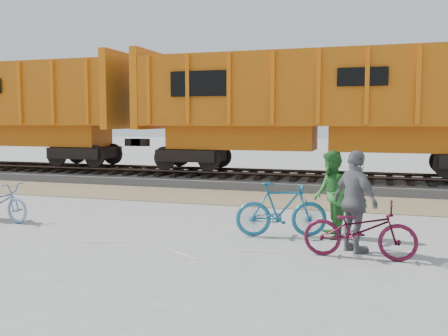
{
  "coord_description": "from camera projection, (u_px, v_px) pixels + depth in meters",
  "views": [
    {
      "loc": [
        4.17,
        -9.43,
        2.42
      ],
      "look_at": [
        0.75,
        1.5,
        1.33
      ],
      "focal_mm": 40.0,
      "sensor_mm": 36.0,
      "label": 1
    }
  ],
  "objects": [
    {
      "name": "person_man",
      "position": [
        331.0,
        194.0,
        10.28
      ],
      "size": [
        0.92,
        1.05,
        1.81
      ],
      "primitive_type": "imported",
      "rotation": [
        0.0,
        0.0,
        -1.27
      ],
      "color": "#2F772E",
      "rests_on": "ground"
    },
    {
      "name": "track",
      "position": [
        264.0,
        172.0,
        18.94
      ],
      "size": [
        120.0,
        2.6,
        0.24
      ],
      "color": "black",
      "rests_on": "ballast_bed"
    },
    {
      "name": "gravel_strip",
      "position": [
        239.0,
        198.0,
        15.65
      ],
      "size": [
        120.0,
        3.0,
        0.02
      ],
      "primitive_type": "cube",
      "color": "#8A7956",
      "rests_on": "ground"
    },
    {
      "name": "hopper_car_center",
      "position": [
        323.0,
        105.0,
        18.05
      ],
      "size": [
        14.0,
        3.13,
        4.65
      ],
      "color": "black",
      "rests_on": "track"
    },
    {
      "name": "bicycle_maroon",
      "position": [
        360.0,
        230.0,
        8.76
      ],
      "size": [
        1.95,
        0.7,
        1.02
      ],
      "primitive_type": "imported",
      "rotation": [
        0.0,
        0.0,
        1.56
      ],
      "color": "#500D26",
      "rests_on": "ground"
    },
    {
      "name": "person_woman",
      "position": [
        355.0,
        202.0,
        9.13
      ],
      "size": [
        1.09,
        1.13,
        1.89
      ],
      "primitive_type": "imported",
      "rotation": [
        0.0,
        0.0,
        2.31
      ],
      "color": "slate",
      "rests_on": "ground"
    },
    {
      "name": "ground",
      "position": [
        168.0,
        237.0,
        10.43
      ],
      "size": [
        120.0,
        120.0,
        0.0
      ],
      "primitive_type": "plane",
      "color": "#9E9E99",
      "rests_on": "ground"
    },
    {
      "name": "bicycle_blue",
      "position": [
        0.0,
        202.0,
        12.02
      ],
      "size": [
        1.88,
        0.89,
        0.95
      ],
      "primitive_type": "imported",
      "rotation": [
        0.0,
        0.0,
        1.42
      ],
      "color": "#7496CA",
      "rests_on": "ground"
    },
    {
      "name": "ballast_bed",
      "position": [
        264.0,
        181.0,
        18.97
      ],
      "size": [
        120.0,
        4.0,
        0.3
      ],
      "primitive_type": "cube",
      "color": "slate",
      "rests_on": "ground"
    },
    {
      "name": "bicycle_teal",
      "position": [
        281.0,
        209.0,
        10.42
      ],
      "size": [
        1.98,
        1.07,
        1.14
      ],
      "primitive_type": "imported",
      "rotation": [
        0.0,
        0.0,
        1.87
      ],
      "color": "#175E81",
      "rests_on": "ground"
    }
  ]
}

